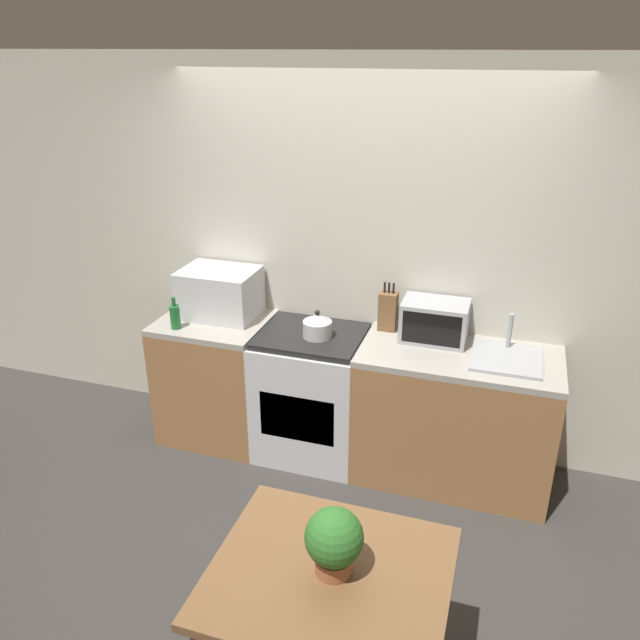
{
  "coord_description": "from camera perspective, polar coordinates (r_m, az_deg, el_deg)",
  "views": [
    {
      "loc": [
        0.94,
        -2.78,
        2.62
      ],
      "look_at": [
        -0.15,
        0.61,
        1.05
      ],
      "focal_mm": 35.0,
      "sensor_mm": 36.0,
      "label": 1
    }
  ],
  "objects": [
    {
      "name": "dining_table",
      "position": [
        2.67,
        0.86,
        -23.45
      ],
      "size": [
        0.92,
        0.8,
        0.76
      ],
      "color": "brown",
      "rests_on": "ground_plane"
    },
    {
      "name": "microwave",
      "position": [
        4.34,
        -9.16,
        2.46
      ],
      "size": [
        0.51,
        0.39,
        0.33
      ],
      "color": "silver",
      "rests_on": "counter_left_run"
    },
    {
      "name": "bottle",
      "position": [
        4.22,
        -13.11,
        0.32
      ],
      "size": [
        0.07,
        0.07,
        0.22
      ],
      "color": "#1E662D",
      "rests_on": "counter_left_run"
    },
    {
      "name": "wall_back",
      "position": [
        4.16,
        3.9,
        5.22
      ],
      "size": [
        10.0,
        0.06,
        2.6
      ],
      "color": "beige",
      "rests_on": "ground_plane"
    },
    {
      "name": "toaster_oven",
      "position": [
        4.0,
        10.43,
        -0.1
      ],
      "size": [
        0.41,
        0.27,
        0.26
      ],
      "color": "#999BA0",
      "rests_on": "counter_right_run"
    },
    {
      "name": "potted_plant",
      "position": [
        2.5,
        1.29,
        -19.49
      ],
      "size": [
        0.23,
        0.23,
        0.28
      ],
      "color": "#9E5B3D",
      "rests_on": "dining_table"
    },
    {
      "name": "ground_plane",
      "position": [
        3.94,
        -0.61,
        -17.93
      ],
      "size": [
        16.0,
        16.0,
        0.0
      ],
      "primitive_type": "plane",
      "color": "#33302D"
    },
    {
      "name": "sink_basin",
      "position": [
        3.89,
        16.69,
        -3.28
      ],
      "size": [
        0.41,
        0.42,
        0.24
      ],
      "color": "#999BA0",
      "rests_on": "counter_right_run"
    },
    {
      "name": "knife_block",
      "position": [
        4.1,
        6.24,
        0.83
      ],
      "size": [
        0.12,
        0.1,
        0.33
      ],
      "color": "brown",
      "rests_on": "counter_right_run"
    },
    {
      "name": "counter_right_run",
      "position": [
        4.12,
        12.15,
        -8.63
      ],
      "size": [
        1.22,
        0.62,
        0.9
      ],
      "color": "olive",
      "rests_on": "ground_plane"
    },
    {
      "name": "kettle",
      "position": [
        3.99,
        -0.24,
        -0.51
      ],
      "size": [
        0.19,
        0.19,
        0.18
      ],
      "color": "#B7B7BC",
      "rests_on": "stove_range"
    },
    {
      "name": "counter_left_run",
      "position": [
        4.53,
        -9.38,
        -5.2
      ],
      "size": [
        0.73,
        0.62,
        0.9
      ],
      "color": "olive",
      "rests_on": "ground_plane"
    },
    {
      "name": "stove_range",
      "position": [
        4.28,
        -0.76,
        -6.74
      ],
      "size": [
        0.7,
        0.62,
        0.9
      ],
      "color": "silver",
      "rests_on": "ground_plane"
    }
  ]
}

